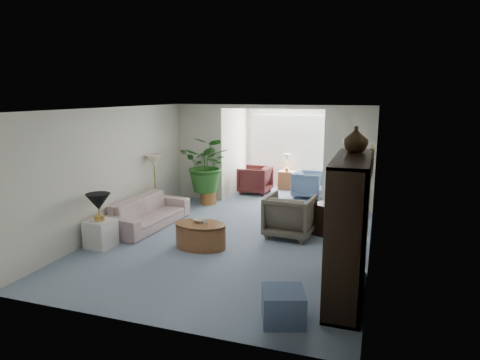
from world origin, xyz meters
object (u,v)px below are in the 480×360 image
(side_table_dark, at_px, (328,220))
(entertainment_cabinet, at_px, (349,229))
(cabinet_urn, at_px, (356,139))
(ottoman, at_px, (283,306))
(sunroom_table, at_px, (287,180))
(coffee_bowl, at_px, (200,220))
(floor_lamp, at_px, (154,161))
(end_table, at_px, (101,234))
(framed_picture, at_px, (372,161))
(coffee_cup, at_px, (206,224))
(plant_pot, at_px, (208,198))
(coffee_table, at_px, (201,236))
(sofa, at_px, (148,212))
(wingback_chair, at_px, (290,216))
(sunroom_chair_maroon, at_px, (255,180))
(table_lamp, at_px, (98,202))
(sunroom_chair_blue, at_px, (308,184))

(side_table_dark, bearing_deg, entertainment_cabinet, -77.66)
(entertainment_cabinet, bearing_deg, cabinet_urn, 90.00)
(side_table_dark, bearing_deg, ottoman, -92.01)
(sunroom_table, bearing_deg, coffee_bowl, -95.89)
(floor_lamp, bearing_deg, side_table_dark, -3.60)
(end_table, relative_size, side_table_dark, 0.80)
(ottoman, xyz_separation_m, sunroom_table, (-1.52, 7.21, 0.07))
(framed_picture, bearing_deg, coffee_bowl, -176.89)
(coffee_cup, distance_m, cabinet_urn, 3.05)
(plant_pot, bearing_deg, entertainment_cabinet, -47.10)
(framed_picture, xyz_separation_m, coffee_table, (-2.90, -0.26, -1.47))
(side_table_dark, relative_size, ottoman, 1.24)
(sofa, xyz_separation_m, end_table, (-0.20, -1.35, -0.06))
(framed_picture, distance_m, ottoman, 2.88)
(end_table, xyz_separation_m, plant_pot, (0.67, 3.48, -0.09))
(coffee_bowl, distance_m, wingback_chair, 1.79)
(framed_picture, distance_m, sunroom_chair_maroon, 5.40)
(framed_picture, relative_size, coffee_bowl, 2.16)
(framed_picture, height_order, sofa, framed_picture)
(coffee_bowl, xyz_separation_m, entertainment_cabinet, (2.72, -1.20, 0.50))
(floor_lamp, bearing_deg, wingback_chair, -9.50)
(table_lamp, xyz_separation_m, ottoman, (3.74, -1.47, -0.65))
(sofa, relative_size, plant_pot, 5.26)
(plant_pot, distance_m, sunroom_chair_maroon, 1.72)
(sofa, xyz_separation_m, coffee_cup, (1.69, -0.89, 0.19))
(ottoman, distance_m, sunroom_chair_maroon, 6.85)
(sofa, bearing_deg, sunroom_table, -20.47)
(cabinet_urn, distance_m, sunroom_chair_maroon, 6.09)
(coffee_cup, relative_size, plant_pot, 0.23)
(cabinet_urn, bearing_deg, sunroom_table, 110.75)
(cabinet_urn, relative_size, sunroom_table, 0.67)
(coffee_cup, height_order, plant_pot, coffee_cup)
(wingback_chair, distance_m, side_table_dark, 0.77)
(sofa, xyz_separation_m, ottoman, (3.54, -2.82, -0.10))
(coffee_table, xyz_separation_m, entertainment_cabinet, (2.67, -1.10, 0.75))
(coffee_bowl, height_order, plant_pot, coffee_bowl)
(side_table_dark, height_order, sunroom_chair_blue, sunroom_chair_blue)
(sofa, height_order, coffee_cup, sofa)
(floor_lamp, height_order, sunroom_chair_maroon, floor_lamp)
(coffee_cup, relative_size, cabinet_urn, 0.25)
(side_table_dark, bearing_deg, sunroom_chair_maroon, 128.50)
(coffee_bowl, xyz_separation_m, plant_pot, (-1.03, 2.83, -0.32))
(coffee_bowl, bearing_deg, side_table_dark, 31.61)
(side_table_dark, xyz_separation_m, sunroom_chair_blue, (-0.89, 3.00, 0.04))
(coffee_table, distance_m, side_table_dark, 2.55)
(coffee_table, distance_m, sunroom_chair_maroon, 4.44)
(framed_picture, height_order, side_table_dark, framed_picture)
(wingback_chair, bearing_deg, sunroom_chair_blue, -82.12)
(coffee_table, bearing_deg, side_table_dark, 34.11)
(table_lamp, distance_m, sunroom_chair_maroon, 5.22)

